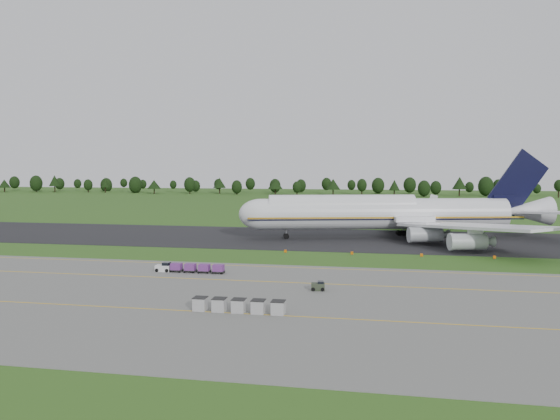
% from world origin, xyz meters
% --- Properties ---
extents(ground, '(600.00, 600.00, 0.00)m').
position_xyz_m(ground, '(0.00, 0.00, 0.00)').
color(ground, '#2A5218').
rests_on(ground, ground).
extents(apron, '(300.00, 52.00, 0.06)m').
position_xyz_m(apron, '(0.00, -34.00, 0.03)').
color(apron, '#61625D').
rests_on(apron, ground).
extents(taxiway, '(300.00, 40.00, 0.08)m').
position_xyz_m(taxiway, '(0.00, 28.00, 0.04)').
color(taxiway, black).
rests_on(taxiway, ground).
extents(apron_markings, '(300.00, 30.20, 0.01)m').
position_xyz_m(apron_markings, '(0.00, -26.98, 0.06)').
color(apron_markings, '#E8B10D').
rests_on(apron_markings, apron).
extents(tree_line, '(529.33, 21.44, 11.23)m').
position_xyz_m(tree_line, '(13.57, 221.52, 6.06)').
color(tree_line, black).
rests_on(tree_line, ground).
extents(aircraft, '(76.96, 72.92, 21.57)m').
position_xyz_m(aircraft, '(22.56, 32.00, 6.16)').
color(aircraft, silver).
rests_on(aircraft, ground).
extents(baggage_train, '(11.68, 1.49, 1.44)m').
position_xyz_m(baggage_train, '(-10.41, -17.36, 0.82)').
color(baggage_train, silver).
rests_on(baggage_train, apron).
extents(utility_cart, '(1.98, 1.32, 1.03)m').
position_xyz_m(utility_cart, '(11.92, -26.39, 0.56)').
color(utility_cart, '#2D3626').
rests_on(utility_cart, apron).
extents(uld_row, '(11.22, 1.62, 1.60)m').
position_xyz_m(uld_row, '(3.90, -39.46, 0.87)').
color(uld_row, '#9F9F9F').
rests_on(uld_row, apron).
extents(edge_markers, '(40.53, 0.30, 0.60)m').
position_xyz_m(edge_markers, '(21.66, 5.89, 0.27)').
color(edge_markers, '#DA5E06').
rests_on(edge_markers, ground).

